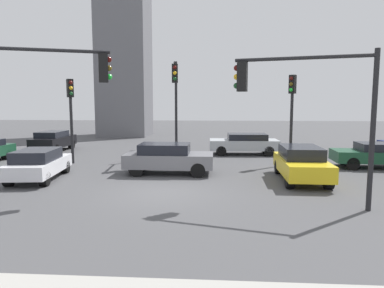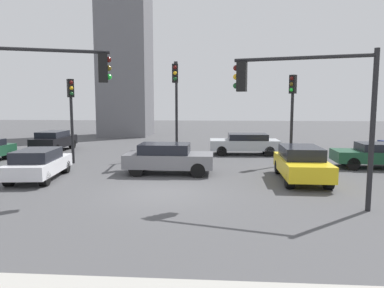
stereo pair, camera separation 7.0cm
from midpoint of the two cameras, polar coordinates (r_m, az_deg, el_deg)
ground_plane at (r=13.66m, az=-4.94°, el=-7.74°), size 109.53×109.53×0.00m
traffic_light_0 at (r=19.97m, az=15.76°, el=6.51°), size 0.44×0.49×4.89m
traffic_light_1 at (r=12.05m, az=17.50°, el=7.69°), size 4.33×1.34×5.04m
traffic_light_2 at (r=13.09m, az=-23.31°, el=8.37°), size 4.15×1.62×5.42m
traffic_light_3 at (r=20.74m, az=-19.13°, el=6.04°), size 0.45×0.48×4.70m
traffic_light_4 at (r=20.66m, az=-2.78°, el=8.56°), size 0.47×2.82×5.89m
car_0 at (r=17.07m, az=-23.72°, el=-2.93°), size 2.18×4.13×1.36m
car_1 at (r=16.16m, az=17.14°, el=-2.92°), size 1.92×4.35×1.49m
car_2 at (r=20.87m, az=28.10°, el=-1.49°), size 4.69×2.05×1.31m
car_4 at (r=26.64m, az=-21.61°, el=0.54°), size 1.76×4.10×1.42m
car_6 at (r=23.50m, az=8.40°, el=0.13°), size 4.53×2.05×1.38m
car_7 at (r=16.94m, az=-4.03°, el=-2.24°), size 4.20×1.84×1.46m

